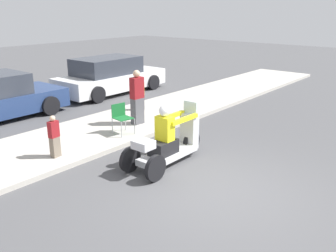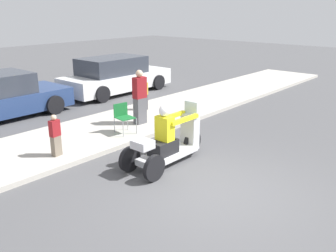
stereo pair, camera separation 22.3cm
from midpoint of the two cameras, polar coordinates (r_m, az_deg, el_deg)
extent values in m
plane|color=#4C4C4F|center=(7.51, 6.98, -10.02)|extent=(60.00, 60.00, 0.00)
cube|color=#B2ADA3|center=(10.46, -14.68, -1.97)|extent=(28.00, 2.80, 0.12)
cylinder|color=black|center=(9.29, 2.91, -2.42)|extent=(0.57, 0.10, 0.57)
cylinder|color=black|center=(7.80, -2.75, -6.47)|extent=(0.57, 0.10, 0.57)
cylinder|color=black|center=(8.28, -6.57, -5.10)|extent=(0.57, 0.10, 0.57)
cube|color=silver|center=(8.64, -0.74, -4.39)|extent=(1.63, 0.52, 0.14)
cube|color=black|center=(8.44, -1.46, -3.24)|extent=(0.65, 0.41, 0.32)
cube|color=silver|center=(9.11, 2.56, -0.77)|extent=(0.24, 0.41, 0.87)
cube|color=silver|center=(8.96, 2.69, 2.82)|extent=(0.03, 0.37, 0.30)
cube|color=silver|center=(7.90, -4.58, -2.84)|extent=(0.36, 0.41, 0.18)
cube|color=yellow|center=(8.33, -1.26, -0.35)|extent=(0.26, 0.38, 0.55)
sphere|color=white|center=(8.21, -1.28, 2.34)|extent=(0.26, 0.26, 0.26)
cube|color=black|center=(8.50, -0.06, -3.09)|extent=(0.14, 0.14, 0.32)
cube|color=black|center=(8.64, -1.28, -2.73)|extent=(0.14, 0.14, 0.32)
cube|color=yellow|center=(8.51, 1.79, 1.01)|extent=(0.93, 0.09, 0.09)
cube|color=yellow|center=(8.75, -0.28, 1.49)|extent=(0.93, 0.09, 0.09)
cube|color=#515156|center=(12.78, -4.73, 3.62)|extent=(0.27, 0.22, 0.52)
cube|color=gold|center=(12.67, -4.79, 5.67)|extent=(0.29, 0.23, 0.41)
sphere|color=#9E704C|center=(12.62, -4.82, 6.90)|extent=(0.14, 0.14, 0.14)
cube|color=#726656|center=(9.15, -17.49, -3.06)|extent=(0.23, 0.17, 0.49)
cube|color=maroon|center=(9.01, -17.74, -0.47)|extent=(0.26, 0.18, 0.38)
sphere|color=beige|center=(8.94, -17.90, 1.10)|extent=(0.13, 0.13, 0.13)
cube|color=#515156|center=(11.22, -5.25, 2.30)|extent=(0.36, 0.25, 0.78)
cube|color=maroon|center=(11.06, -5.35, 5.81)|extent=(0.40, 0.25, 0.62)
sphere|color=beige|center=(10.98, -5.41, 7.94)|extent=(0.21, 0.21, 0.21)
cylinder|color=#A5A8AD|center=(10.10, -7.74, -0.56)|extent=(0.02, 0.02, 0.44)
cylinder|color=#A5A8AD|center=(10.34, -5.72, -0.05)|extent=(0.02, 0.02, 0.44)
cylinder|color=#A5A8AD|center=(10.46, -9.08, 0.01)|extent=(0.02, 0.02, 0.44)
cylinder|color=#A5A8AD|center=(10.69, -7.10, 0.49)|extent=(0.02, 0.02, 0.44)
cube|color=#19662D|center=(10.33, -7.46, 1.19)|extent=(0.50, 0.50, 0.02)
cube|color=#19662D|center=(10.46, -8.18, 2.40)|extent=(0.44, 0.09, 0.38)
cylinder|color=black|center=(13.20, -17.98, 2.98)|extent=(0.64, 0.22, 0.64)
cylinder|color=black|center=(14.79, -21.98, 4.08)|extent=(0.64, 0.22, 0.64)
cube|color=silver|center=(16.06, -8.96, 6.81)|extent=(4.84, 1.84, 0.65)
cube|color=#2D333D|center=(15.79, -9.74, 9.04)|extent=(2.66, 1.66, 0.68)
cylinder|color=black|center=(16.54, -2.70, 6.67)|extent=(0.64, 0.22, 0.64)
cylinder|color=black|center=(17.81, -7.14, 7.35)|extent=(0.64, 0.22, 0.64)
cylinder|color=black|center=(14.41, -11.14, 4.71)|extent=(0.64, 0.22, 0.64)
cylinder|color=black|center=(15.85, -15.42, 5.58)|extent=(0.64, 0.22, 0.64)
camera|label=1|loc=(0.11, -90.76, -0.24)|focal=40.00mm
camera|label=2|loc=(0.11, 89.24, 0.24)|focal=40.00mm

